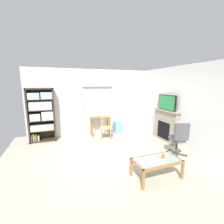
% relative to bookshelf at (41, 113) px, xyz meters
% --- Properties ---
extents(ground, '(5.87, 5.82, 0.02)m').
position_rel_bookshelf_xyz_m(ground, '(1.87, -2.17, -1.04)').
color(ground, '#B2A893').
extents(wall_back_with_window, '(4.87, 0.15, 2.64)m').
position_rel_bookshelf_xyz_m(wall_back_with_window, '(1.84, 0.24, 0.28)').
color(wall_back_with_window, silver).
rests_on(wall_back_with_window, ground).
extents(wall_right, '(0.12, 5.02, 2.64)m').
position_rel_bookshelf_xyz_m(wall_right, '(4.36, -2.17, 0.29)').
color(wall_right, silver).
rests_on(wall_right, ground).
extents(bookshelf, '(0.90, 0.38, 1.92)m').
position_rel_bookshelf_xyz_m(bookshelf, '(0.00, 0.00, 0.00)').
color(bookshelf, '#38281E').
rests_on(bookshelf, ground).
extents(desk_under_window, '(0.81, 0.38, 0.75)m').
position_rel_bookshelf_xyz_m(desk_under_window, '(2.14, -0.11, -0.43)').
color(desk_under_window, brown).
rests_on(desk_under_window, ground).
extents(wooden_chair, '(0.54, 0.52, 0.90)m').
position_rel_bookshelf_xyz_m(wooden_chair, '(2.22, -0.62, -0.56)').
color(wooden_chair, tan).
rests_on(wooden_chair, ground).
extents(plastic_drawer_unit, '(0.35, 0.40, 0.52)m').
position_rel_bookshelf_xyz_m(plastic_drawer_unit, '(2.94, -0.06, -0.77)').
color(plastic_drawer_unit, '#72ADDB').
rests_on(plastic_drawer_unit, ground).
extents(fireplace, '(0.26, 1.21, 1.14)m').
position_rel_bookshelf_xyz_m(fireplace, '(4.21, -1.53, -0.45)').
color(fireplace, gray).
rests_on(fireplace, ground).
extents(tv, '(0.06, 0.87, 0.54)m').
position_rel_bookshelf_xyz_m(tv, '(4.19, -1.53, 0.38)').
color(tv, black).
rests_on(tv, fireplace).
extents(office_chair, '(0.58, 0.61, 1.00)m').
position_rel_bookshelf_xyz_m(office_chair, '(3.73, -2.67, -0.47)').
color(office_chair, '#4C4C51').
rests_on(office_chair, ground).
extents(coffee_table, '(1.04, 0.55, 0.42)m').
position_rel_bookshelf_xyz_m(coffee_table, '(2.50, -3.33, -0.67)').
color(coffee_table, '#8C9E99').
rests_on(coffee_table, ground).
extents(sippy_cup, '(0.07, 0.07, 0.09)m').
position_rel_bookshelf_xyz_m(sippy_cup, '(2.68, -3.32, -0.56)').
color(sippy_cup, orange).
rests_on(sippy_cup, coffee_table).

